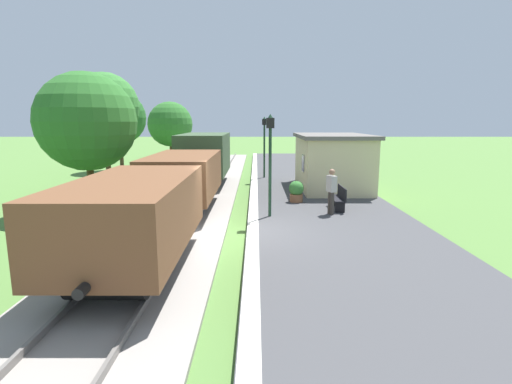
{
  "coord_description": "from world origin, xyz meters",
  "views": [
    {
      "loc": [
        0.5,
        -12.13,
        3.72
      ],
      "look_at": [
        0.49,
        2.58,
        1.05
      ],
      "focal_mm": 27.7,
      "sensor_mm": 36.0,
      "label": 1
    }
  ],
  "objects_px": {
    "tree_field_distant": "(171,124)",
    "bench_near_hut": "(339,197)",
    "lamp_post_far": "(265,136)",
    "tree_trackside_far": "(105,107)",
    "station_hut": "(332,161)",
    "freight_train": "(187,175)",
    "tree_trackside_mid": "(87,122)",
    "potted_planter": "(297,191)",
    "person_waiting": "(332,190)",
    "lamp_post_near": "(270,147)",
    "tree_field_left": "(120,118)"
  },
  "relations": [
    {
      "from": "station_hut",
      "to": "lamp_post_far",
      "type": "distance_m",
      "value": 5.3
    },
    {
      "from": "tree_trackside_mid",
      "to": "tree_field_left",
      "type": "bearing_deg",
      "value": 103.43
    },
    {
      "from": "tree_field_distant",
      "to": "bench_near_hut",
      "type": "bearing_deg",
      "value": -62.85
    },
    {
      "from": "station_hut",
      "to": "person_waiting",
      "type": "distance_m",
      "value": 5.93
    },
    {
      "from": "station_hut",
      "to": "bench_near_hut",
      "type": "relative_size",
      "value": 3.87
    },
    {
      "from": "person_waiting",
      "to": "lamp_post_far",
      "type": "xyz_separation_m",
      "value": [
        -2.3,
        9.72,
        1.62
      ]
    },
    {
      "from": "freight_train",
      "to": "station_hut",
      "type": "relative_size",
      "value": 3.34
    },
    {
      "from": "freight_train",
      "to": "tree_field_distant",
      "type": "distance_m",
      "value": 21.71
    },
    {
      "from": "potted_planter",
      "to": "tree_trackside_far",
      "type": "height_order",
      "value": "tree_trackside_far"
    },
    {
      "from": "tree_field_left",
      "to": "tree_field_distant",
      "type": "bearing_deg",
      "value": 75.91
    },
    {
      "from": "lamp_post_far",
      "to": "tree_trackside_far",
      "type": "height_order",
      "value": "tree_trackside_far"
    },
    {
      "from": "tree_field_left",
      "to": "freight_train",
      "type": "bearing_deg",
      "value": -61.45
    },
    {
      "from": "lamp_post_near",
      "to": "tree_field_left",
      "type": "height_order",
      "value": "tree_field_left"
    },
    {
      "from": "bench_near_hut",
      "to": "tree_trackside_mid",
      "type": "height_order",
      "value": "tree_trackside_mid"
    },
    {
      "from": "station_hut",
      "to": "tree_field_distant",
      "type": "bearing_deg",
      "value": 124.92
    },
    {
      "from": "freight_train",
      "to": "station_hut",
      "type": "bearing_deg",
      "value": 30.34
    },
    {
      "from": "station_hut",
      "to": "tree_field_distant",
      "type": "height_order",
      "value": "tree_field_distant"
    },
    {
      "from": "freight_train",
      "to": "person_waiting",
      "type": "xyz_separation_m",
      "value": [
        5.7,
        -1.83,
        -0.32
      ]
    },
    {
      "from": "lamp_post_far",
      "to": "tree_trackside_mid",
      "type": "bearing_deg",
      "value": -133.06
    },
    {
      "from": "bench_near_hut",
      "to": "tree_field_left",
      "type": "distance_m",
      "value": 19.56
    },
    {
      "from": "person_waiting",
      "to": "tree_trackside_far",
      "type": "relative_size",
      "value": 0.27
    },
    {
      "from": "lamp_post_far",
      "to": "tree_trackside_mid",
      "type": "relative_size",
      "value": 0.65
    },
    {
      "from": "tree_trackside_far",
      "to": "station_hut",
      "type": "bearing_deg",
      "value": -7.5
    },
    {
      "from": "station_hut",
      "to": "tree_trackside_mid",
      "type": "xyz_separation_m",
      "value": [
        -10.78,
        -3.99,
        2.01
      ]
    },
    {
      "from": "bench_near_hut",
      "to": "tree_field_distant",
      "type": "height_order",
      "value": "tree_field_distant"
    },
    {
      "from": "tree_trackside_far",
      "to": "tree_field_left",
      "type": "xyz_separation_m",
      "value": [
        -1.79,
        7.48,
        -0.52
      ]
    },
    {
      "from": "station_hut",
      "to": "person_waiting",
      "type": "xyz_separation_m",
      "value": [
        -1.1,
        -5.81,
        -0.47
      ]
    },
    {
      "from": "person_waiting",
      "to": "tree_trackside_far",
      "type": "height_order",
      "value": "tree_trackside_far"
    },
    {
      "from": "person_waiting",
      "to": "tree_trackside_far",
      "type": "xyz_separation_m",
      "value": [
        -11.02,
        7.41,
        3.24
      ]
    },
    {
      "from": "lamp_post_far",
      "to": "bench_near_hut",
      "type": "bearing_deg",
      "value": -72.64
    },
    {
      "from": "freight_train",
      "to": "tree_trackside_mid",
      "type": "bearing_deg",
      "value": -179.81
    },
    {
      "from": "station_hut",
      "to": "lamp_post_near",
      "type": "distance_m",
      "value": 7.07
    },
    {
      "from": "bench_near_hut",
      "to": "tree_field_left",
      "type": "xyz_separation_m",
      "value": [
        -13.27,
        14.01,
        3.19
      ]
    },
    {
      "from": "potted_planter",
      "to": "bench_near_hut",
      "type": "bearing_deg",
      "value": -42.88
    },
    {
      "from": "tree_trackside_far",
      "to": "tree_field_distant",
      "type": "height_order",
      "value": "tree_trackside_far"
    },
    {
      "from": "freight_train",
      "to": "person_waiting",
      "type": "distance_m",
      "value": 6.0
    },
    {
      "from": "person_waiting",
      "to": "potted_planter",
      "type": "distance_m",
      "value": 2.58
    },
    {
      "from": "potted_planter",
      "to": "lamp_post_far",
      "type": "xyz_separation_m",
      "value": [
        -1.23,
        7.42,
        2.08
      ]
    },
    {
      "from": "bench_near_hut",
      "to": "tree_field_distant",
      "type": "distance_m",
      "value": 24.85
    },
    {
      "from": "tree_field_distant",
      "to": "lamp_post_far",
      "type": "bearing_deg",
      "value": -57.06
    },
    {
      "from": "freight_train",
      "to": "potted_planter",
      "type": "bearing_deg",
      "value": 5.76
    },
    {
      "from": "tree_trackside_mid",
      "to": "tree_trackside_far",
      "type": "xyz_separation_m",
      "value": [
        -1.33,
        5.59,
        0.76
      ]
    },
    {
      "from": "bench_near_hut",
      "to": "person_waiting",
      "type": "height_order",
      "value": "person_waiting"
    },
    {
      "from": "potted_planter",
      "to": "tree_trackside_far",
      "type": "distance_m",
      "value": 11.78
    },
    {
      "from": "lamp_post_near",
      "to": "tree_field_left",
      "type": "relative_size",
      "value": 0.63
    },
    {
      "from": "freight_train",
      "to": "lamp_post_far",
      "type": "xyz_separation_m",
      "value": [
        3.41,
        7.89,
        1.3
      ]
    },
    {
      "from": "lamp_post_far",
      "to": "tree_trackside_far",
      "type": "xyz_separation_m",
      "value": [
        -8.72,
        -2.32,
        1.63
      ]
    },
    {
      "from": "bench_near_hut",
      "to": "tree_field_distant",
      "type": "xyz_separation_m",
      "value": [
        -11.27,
        21.98,
        2.65
      ]
    },
    {
      "from": "bench_near_hut",
      "to": "tree_trackside_mid",
      "type": "relative_size",
      "value": 0.26
    },
    {
      "from": "person_waiting",
      "to": "lamp_post_far",
      "type": "bearing_deg",
      "value": -97.38
    }
  ]
}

